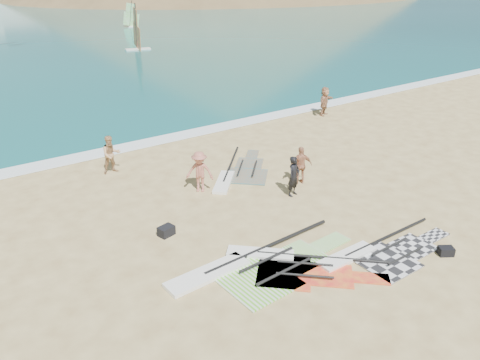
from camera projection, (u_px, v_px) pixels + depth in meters
ground at (341, 238)px, 15.70m from camera, size 300.00×300.00×0.00m
surf_line at (169, 139)px, 24.81m from camera, size 300.00×1.20×0.04m
rig_grey at (379, 253)px, 14.76m from camera, size 5.07×1.98×0.20m
rig_green at (252, 267)px, 14.06m from camera, size 6.31×2.51×0.20m
rig_orange at (237, 173)px, 20.49m from camera, size 4.51×4.20×0.20m
rig_red at (291, 264)px, 14.20m from camera, size 4.04×4.33×0.19m
gear_bag_near at (166, 231)px, 15.78m from camera, size 0.59×0.49×0.33m
gear_bag_far at (446, 251)px, 14.70m from camera, size 0.55×0.51×0.27m
person_wetsuit at (294, 176)px, 18.31m from camera, size 0.68×0.54×1.64m
beachgoer_left at (111, 154)px, 20.38m from camera, size 0.85×0.68×1.70m
beachgoer_mid at (200, 172)px, 18.64m from camera, size 1.24×1.21×1.70m
beachgoer_back at (301, 165)px, 19.36m from camera, size 1.02×0.74×1.61m
beachgoer_right at (325, 101)px, 28.46m from camera, size 1.70×1.12×1.75m
windsurfer_centre at (137, 37)px, 51.15m from camera, size 2.82×3.28×4.97m
windsurfer_right at (131, 19)px, 71.53m from camera, size 2.21×2.12×3.91m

